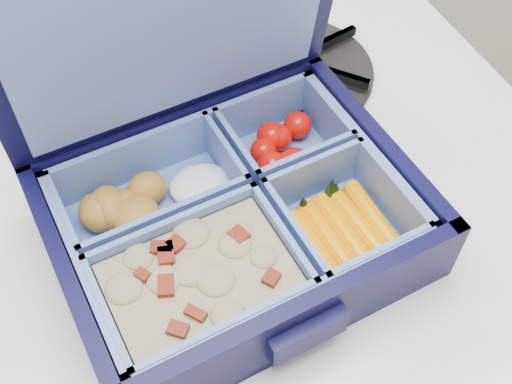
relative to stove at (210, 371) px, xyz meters
name	(u,v)px	position (x,y,z in m)	size (l,w,h in m)	color
stove	(210,371)	(0.00, 0.00, 0.00)	(0.63, 0.63, 0.94)	white
bento_box	(234,220)	(0.01, -0.10, 0.50)	(0.26, 0.20, 0.06)	black
burner_grate	(289,64)	(0.13, 0.06, 0.48)	(0.16, 0.16, 0.02)	black
fork	(249,95)	(0.08, 0.04, 0.47)	(0.03, 0.19, 0.01)	silver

